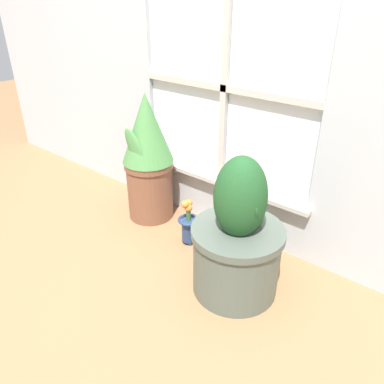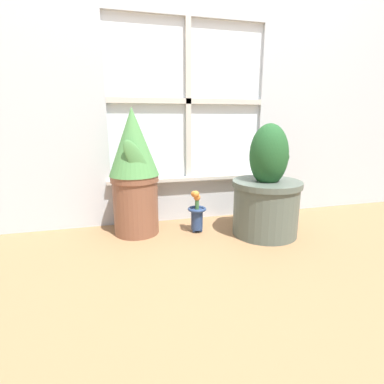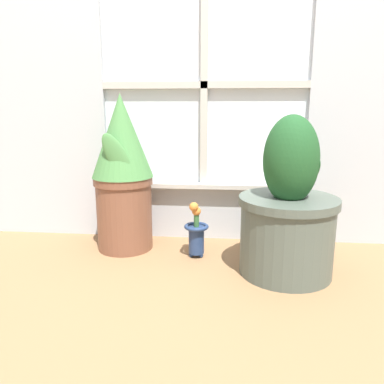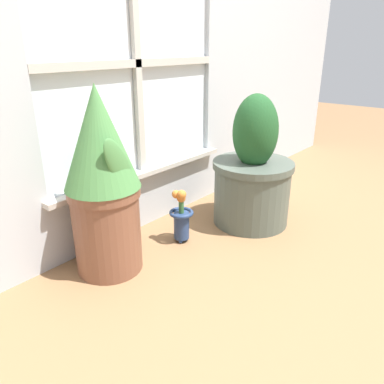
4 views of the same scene
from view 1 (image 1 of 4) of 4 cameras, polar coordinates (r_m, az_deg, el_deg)
The scene contains 4 objects.
ground_plane at distance 1.95m, azimuth -7.06°, elevation -12.60°, with size 10.00×10.00×0.00m, color olive.
potted_plant_left at distance 2.23m, azimuth -6.72°, elevation 5.43°, with size 0.30×0.30×0.78m.
potted_plant_right at distance 1.71m, azimuth 6.91°, elevation -7.68°, with size 0.42×0.42×0.69m.
flower_vase at distance 2.08m, azimuth -0.57°, elevation -4.82°, with size 0.12×0.12×0.28m.
Camera 1 is at (1.10, -0.98, 1.27)m, focal length 35.00 mm.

